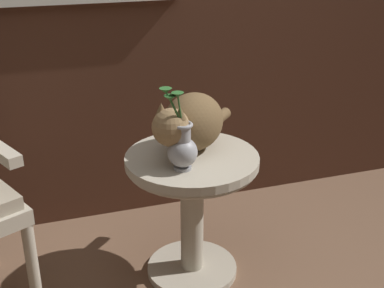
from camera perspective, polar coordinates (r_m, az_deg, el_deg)
The scene contains 3 objects.
wicker_side_table at distance 2.10m, azimuth 0.00°, elevation -5.32°, with size 0.53×0.53×0.55m.
cat at distance 2.02m, azimuth -0.17°, elevation 2.38°, with size 0.44×0.44×0.24m.
pewter_vase_with_ivy at distance 1.88m, azimuth -1.12°, elevation -0.18°, with size 0.14×0.11×0.32m.
Camera 1 is at (-0.34, -1.61, 1.40)m, focal length 48.56 mm.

